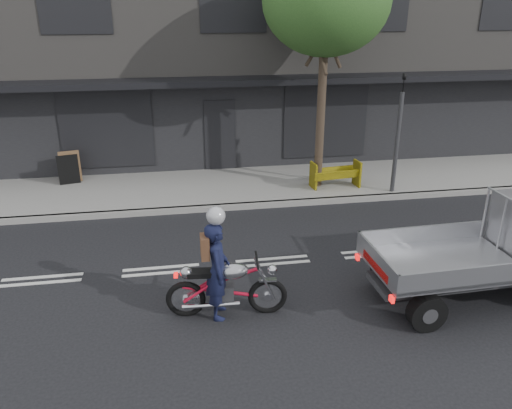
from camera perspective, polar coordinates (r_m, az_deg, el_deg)
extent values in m
plane|color=black|center=(10.95, 1.93, -6.53)|extent=(80.00, 80.00, 0.00)
cube|color=gray|center=(15.15, -1.54, 2.14)|extent=(32.00, 3.20, 0.15)
cube|color=gray|center=(13.68, -0.60, -0.11)|extent=(32.00, 0.20, 0.15)
cube|color=slate|center=(20.84, -4.34, 18.60)|extent=(26.00, 10.00, 8.00)
cylinder|color=#382B21|center=(14.59, 7.36, 9.07)|extent=(0.24, 0.24, 4.00)
ellipsoid|color=#244A1B|center=(14.23, 8.05, 22.12)|extent=(3.40, 3.40, 2.89)
cylinder|color=#2D2D30|center=(14.65, 15.78, 6.45)|extent=(0.12, 0.12, 3.00)
imported|color=black|center=(14.30, 16.51, 13.21)|extent=(0.08, 0.10, 0.50)
torus|color=black|center=(9.12, -8.03, -10.66)|extent=(0.72, 0.17, 0.71)
torus|color=black|center=(9.12, 1.33, -10.42)|extent=(0.72, 0.17, 0.71)
cube|color=#2D2D30|center=(9.03, -3.73, -9.98)|extent=(0.38, 0.28, 0.29)
ellipsoid|color=#A8A9AD|center=(8.81, -2.69, -7.60)|extent=(0.60, 0.38, 0.29)
cube|color=black|center=(8.83, -6.00, -7.80)|extent=(0.58, 0.30, 0.09)
cylinder|color=black|center=(8.73, 0.11, -6.35)|extent=(0.10, 0.63, 0.04)
imported|color=#131634|center=(8.79, -4.41, -7.55)|extent=(0.49, 0.70, 1.80)
cylinder|color=black|center=(9.17, 18.93, -11.60)|extent=(0.68, 0.27, 0.67)
cylinder|color=black|center=(10.28, 14.89, -7.22)|extent=(0.68, 0.27, 0.67)
cube|color=#2D2D30|center=(10.34, 23.88, -7.37)|extent=(4.08, 1.00, 0.12)
cube|color=#B4B5B9|center=(9.80, 20.54, -6.32)|extent=(2.70, 1.80, 0.09)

